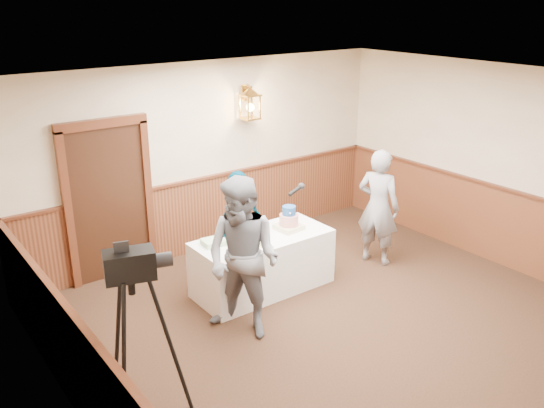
# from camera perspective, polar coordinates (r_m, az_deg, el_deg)

# --- Properties ---
(ground) EXTENTS (7.00, 7.00, 0.00)m
(ground) POSITION_cam_1_polar(r_m,az_deg,el_deg) (6.59, 10.62, -14.07)
(ground) COLOR black
(ground) RESTS_ON ground
(room_shell) EXTENTS (6.02, 7.02, 2.81)m
(room_shell) POSITION_cam_1_polar(r_m,az_deg,el_deg) (6.13, 8.10, -0.56)
(room_shell) COLOR #BAA78C
(room_shell) RESTS_ON ground
(display_table) EXTENTS (1.80, 0.80, 0.75)m
(display_table) POSITION_cam_1_polar(r_m,az_deg,el_deg) (7.51, -0.92, -5.85)
(display_table) COLOR white
(display_table) RESTS_ON ground
(tiered_cake) EXTENTS (0.34, 0.34, 0.32)m
(tiered_cake) POSITION_cam_1_polar(r_m,az_deg,el_deg) (7.53, 1.69, -1.63)
(tiered_cake) COLOR beige
(tiered_cake) RESTS_ON display_table
(sheet_cake_yellow) EXTENTS (0.43, 0.38, 0.07)m
(sheet_cake_yellow) POSITION_cam_1_polar(r_m,az_deg,el_deg) (7.11, -2.73, -3.79)
(sheet_cake_yellow) COLOR #F7FE98
(sheet_cake_yellow) RESTS_ON display_table
(sheet_cake_green) EXTENTS (0.31, 0.26, 0.07)m
(sheet_cake_green) POSITION_cam_1_polar(r_m,az_deg,el_deg) (7.15, -5.72, -3.75)
(sheet_cake_green) COLOR #A0D898
(sheet_cake_green) RESTS_ON display_table
(interviewer) EXTENTS (1.63, 1.11, 1.86)m
(interviewer) POSITION_cam_1_polar(r_m,az_deg,el_deg) (6.35, -2.88, -5.46)
(interviewer) COLOR slate
(interviewer) RESTS_ON ground
(baker) EXTENTS (0.59, 0.71, 1.68)m
(baker) POSITION_cam_1_polar(r_m,az_deg,el_deg) (8.23, 10.48, -0.31)
(baker) COLOR gray
(baker) RESTS_ON ground
(assistant_p) EXTENTS (0.99, 0.73, 1.56)m
(assistant_p) POSITION_cam_1_polar(r_m,az_deg,el_deg) (7.55, -3.17, -2.35)
(assistant_p) COLOR #003B54
(assistant_p) RESTS_ON ground
(tv_camera_rig) EXTENTS (0.66, 0.62, 1.69)m
(tv_camera_rig) POSITION_cam_1_polar(r_m,az_deg,el_deg) (5.30, -13.18, -13.77)
(tv_camera_rig) COLOR black
(tv_camera_rig) RESTS_ON ground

